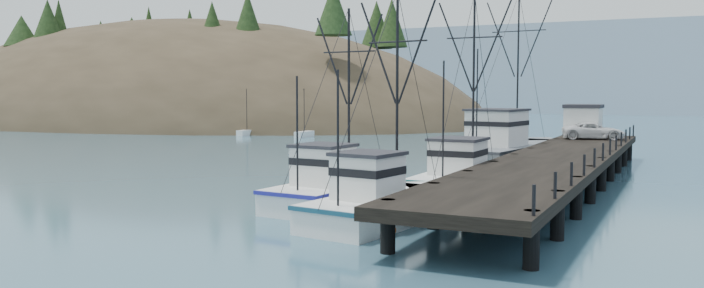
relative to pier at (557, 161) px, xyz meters
The scene contains 13 objects.
ground 21.33m from the pier, 131.19° to the right, with size 400.00×400.00×0.00m, color #335C71.
pier is the anchor object (origin of this frame).
headland 108.95m from the pier, 144.86° to the left, with size 134.80×78.00×51.00m.
distant_ridge 154.06m from the pier, 91.49° to the left, with size 360.00×40.00×26.00m, color #9EB2C6.
distant_ridge_far 177.43m from the pier, 107.72° to the left, with size 180.00×25.00×18.00m, color silver.
moored_sailboats 60.01m from the pier, 139.37° to the left, with size 14.39×16.48×6.35m.
trawler_near 15.33m from the pier, 109.51° to the right, with size 4.71×10.71×10.87m.
trawler_mid 14.58m from the pier, 128.43° to the right, with size 4.30×10.64×10.59m.
trawler_far 5.99m from the pier, 139.30° to the right, with size 4.01×11.85×12.08m.
work_vessel 11.65m from the pier, 117.71° to the left, with size 7.10×16.96×13.93m.
pier_shed 18.11m from the pier, 92.93° to the left, with size 3.00×3.20×2.80m.
pickup_truck 15.93m from the pier, 89.37° to the left, with size 2.26×4.91×1.37m, color silver.
motorboat 26.90m from the pier, 152.89° to the left, with size 3.83×5.36×1.11m, color slate.
Camera 1 is at (21.19, -26.80, 5.96)m, focal length 35.00 mm.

